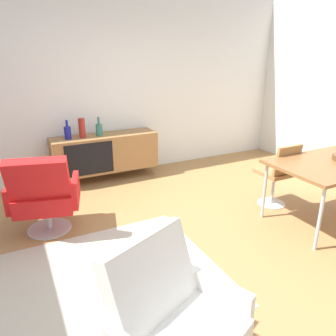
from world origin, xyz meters
TOP-DOWN VIEW (x-y plane):
  - ground_plane at (0.00, 0.00)m, footprint 8.32×8.32m
  - wall_back at (0.00, 2.60)m, footprint 6.80×0.12m
  - sideboard at (-0.22, 2.30)m, footprint 1.60×0.45m
  - vase_cobalt at (-0.76, 2.30)m, footprint 0.10×0.10m
  - vase_sculptural_dark at (-0.29, 2.30)m, footprint 0.10×0.10m
  - vase_ceramic_small at (-0.55, 2.30)m, footprint 0.09×0.09m
  - dining_chair_back_left at (1.48, 0.37)m, footprint 0.40×0.43m
  - lounge_chair_red at (-1.28, 1.00)m, footprint 0.82×0.79m
  - armchair_black_shell at (-0.85, -1.19)m, footprint 0.86×0.84m
  - area_rug at (-1.05, -0.09)m, footprint 2.20×1.70m

SIDE VIEW (x-z plane):
  - ground_plane at x=0.00m, z-range 0.00..0.00m
  - area_rug at x=-1.05m, z-range 0.00..0.01m
  - sideboard at x=-0.22m, z-range 0.08..0.80m
  - lounge_chair_red at x=-1.28m, z-range -0.01..0.94m
  - armchair_black_shell at x=-0.85m, z-range -0.01..0.94m
  - dining_chair_back_left at x=1.48m, z-range 0.04..0.90m
  - vase_sculptural_dark at x=-0.29m, z-range 0.68..0.96m
  - vase_cobalt at x=-0.76m, z-range 0.68..0.96m
  - vase_ceramic_small at x=-0.55m, z-range 0.72..1.00m
  - wall_back at x=0.00m, z-range 0.00..2.80m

